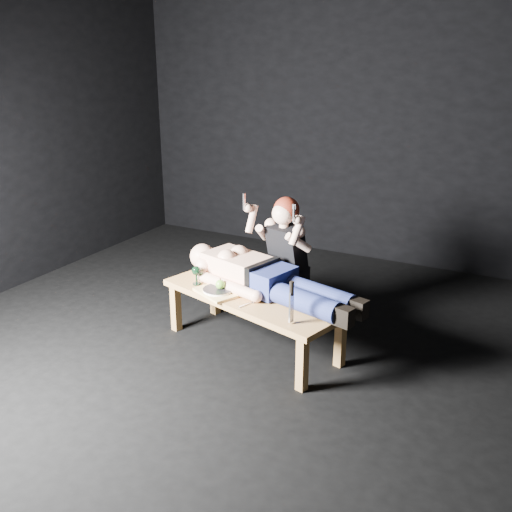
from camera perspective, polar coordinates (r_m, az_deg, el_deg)
name	(u,v)px	position (r m, az deg, el deg)	size (l,w,h in m)	color
ground	(232,342)	(4.73, -2.38, -8.48)	(5.00, 5.00, 0.00)	black
back_wall	(346,122)	(6.49, 8.86, 12.98)	(5.00, 5.00, 0.00)	black
table	(253,321)	(4.56, -0.30, -6.42)	(1.50, 0.56, 0.45)	#9F7243
lying_man	(268,275)	(4.46, 1.16, -1.92)	(1.58, 0.48, 0.28)	#EEB295
kneeling_woman	(292,260)	(4.79, 3.59, -0.42)	(0.62, 0.70, 1.17)	black
serving_tray	(218,292)	(4.49, -3.79, -3.58)	(0.34, 0.25, 0.02)	tan
plate	(218,290)	(4.48, -3.79, -3.36)	(0.23, 0.23, 0.02)	white
apple	(220,284)	(4.46, -3.54, -2.82)	(0.07, 0.07, 0.07)	#4B9E2D
goblet	(196,275)	(4.65, -5.89, -1.92)	(0.08, 0.08, 0.16)	black
fork_flat	(212,290)	(4.56, -4.38, -3.32)	(0.01, 0.16, 0.01)	#B2B2B7
knife_flat	(247,304)	(4.29, -0.87, -4.78)	(0.01, 0.16, 0.01)	#B2B2B7
spoon_flat	(253,299)	(4.38, -0.31, -4.27)	(0.01, 0.16, 0.01)	#B2B2B7
carving_knife	(291,303)	(3.95, 3.51, -4.63)	(0.04, 0.04, 0.31)	#B2B2B7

